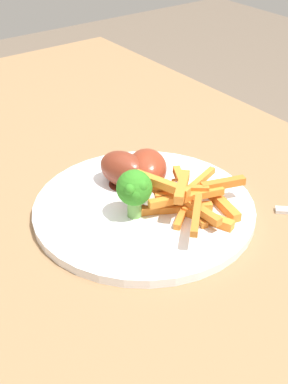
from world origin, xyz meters
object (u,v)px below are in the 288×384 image
Objects in this scene: dinner_plate at (144,208)px; carrot_fries_pile at (190,198)px; dining_table at (147,248)px; chicken_drumstick_far at (126,171)px; chicken_drumstick_near at (144,169)px; broccoli_floret_front at (134,189)px.

carrot_fries_pile is at bearing -136.25° from dinner_plate.
dining_table is 9.96× the size of chicken_drumstick_far.
dinner_plate is 0.07m from carrot_fries_pile.
chicken_drumstick_far reaches higher than dinner_plate.
carrot_fries_pile is (-0.04, -0.04, 0.02)m from dinner_plate.
chicken_drumstick_far is (0.01, 0.02, 0.00)m from chicken_drumstick_near.
dining_table is 9.14× the size of carrot_fries_pile.
broccoli_floret_front is at bearing 119.19° from dinner_plate.
broccoli_floret_front is 0.46× the size of carrot_fries_pile.
carrot_fries_pile is at bearing -114.21° from broccoli_floret_front.
chicken_drumstick_far is at bearing 64.10° from chicken_drumstick_near.
broccoli_floret_front is 0.56× the size of chicken_drumstick_near.
carrot_fries_pile is 0.09m from chicken_drumstick_near.
dinner_plate is 0.05m from broccoli_floret_front.
carrot_fries_pile reaches higher than dining_table.
chicken_drumstick_far is (0.10, 0.03, 0.01)m from carrot_fries_pile.
chicken_drumstick_near is at bearing 7.28° from carrot_fries_pile.
dinner_plate is at bearing 170.67° from chicken_drumstick_far.
broccoli_floret_front is (-0.01, 0.02, 0.05)m from dinner_plate.
chicken_drumstick_far is at bearing -26.75° from broccoli_floret_front.
chicken_drumstick_near is (0.04, -0.03, 0.03)m from dinner_plate.
chicken_drumstick_near is 0.02m from chicken_drumstick_far.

